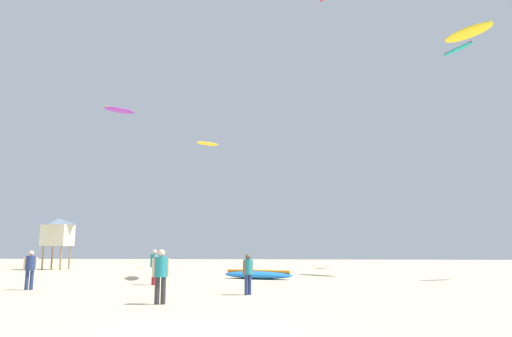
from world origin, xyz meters
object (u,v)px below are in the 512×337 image
(lifeguard_tower, at_px, (58,232))
(kite_aloft_6, at_px, (207,144))
(person_right, at_px, (248,271))
(kite_aloft_3, at_px, (120,110))
(person_left, at_px, (154,264))
(person_foreground, at_px, (161,272))
(kite_grounded_near, at_px, (258,275))
(kite_aloft_2, at_px, (468,33))
(person_midground, at_px, (30,267))
(kite_aloft_0, at_px, (458,49))

(lifeguard_tower, xyz_separation_m, kite_aloft_6, (9.70, 14.20, 10.32))
(person_right, distance_m, kite_aloft_3, 32.45)
(person_left, bearing_deg, person_foreground, 75.28)
(kite_grounded_near, distance_m, kite_aloft_6, 28.62)
(person_foreground, distance_m, person_left, 8.12)
(person_foreground, relative_size, kite_aloft_2, 0.51)
(lifeguard_tower, relative_size, kite_aloft_3, 1.42)
(person_midground, bearing_deg, kite_aloft_0, 102.54)
(kite_grounded_near, bearing_deg, person_foreground, -100.33)
(person_left, bearing_deg, kite_grounded_near, -167.69)
(kite_grounded_near, xyz_separation_m, kite_aloft_6, (-7.52, 24.29, 13.13))
(lifeguard_tower, xyz_separation_m, kite_aloft_3, (2.52, 5.78, 11.95))
(kite_grounded_near, relative_size, kite_aloft_2, 1.30)
(kite_grounded_near, xyz_separation_m, kite_aloft_0, (16.98, 13.58, 19.06))
(lifeguard_tower, height_order, kite_aloft_6, kite_aloft_6)
(kite_grounded_near, bearing_deg, kite_aloft_6, 107.20)
(person_midground, distance_m, kite_grounded_near, 12.18)
(kite_aloft_0, height_order, kite_aloft_3, kite_aloft_0)
(person_midground, height_order, kite_aloft_0, kite_aloft_0)
(person_foreground, relative_size, person_midground, 1.05)
(person_right, bearing_deg, kite_aloft_0, -86.19)
(kite_aloft_3, bearing_deg, lifeguard_tower, -113.54)
(kite_aloft_2, relative_size, kite_aloft_3, 1.17)
(person_midground, distance_m, kite_aloft_0, 38.54)
(person_left, xyz_separation_m, person_right, (5.03, -4.51, -0.09))
(kite_aloft_0, height_order, kite_aloft_6, kite_aloft_0)
(person_right, distance_m, lifeguard_tower, 26.15)
(person_left, relative_size, person_right, 1.09)
(person_left, bearing_deg, lifeguard_tower, -82.43)
(person_left, xyz_separation_m, lifeguard_tower, (-12.47, 14.81, 2.06))
(lifeguard_tower, bearing_deg, kite_aloft_3, 66.46)
(person_midground, xyz_separation_m, lifeguard_tower, (-7.92, 17.92, 2.08))
(person_right, height_order, kite_aloft_0, kite_aloft_0)
(kite_aloft_6, bearing_deg, person_right, -76.90)
(lifeguard_tower, distance_m, kite_aloft_6, 20.06)
(kite_grounded_near, height_order, kite_aloft_0, kite_aloft_0)
(person_right, height_order, kite_aloft_2, kite_aloft_2)
(person_midground, bearing_deg, kite_aloft_3, 166.21)
(kite_aloft_2, height_order, kite_aloft_6, kite_aloft_2)
(person_midground, relative_size, kite_aloft_0, 0.48)
(person_foreground, distance_m, lifeguard_tower, 27.13)
(person_foreground, distance_m, kite_aloft_3, 33.95)
(kite_grounded_near, xyz_separation_m, kite_aloft_3, (-14.70, 15.87, 14.76))
(person_foreground, bearing_deg, kite_aloft_2, -57.36)
(kite_grounded_near, relative_size, lifeguard_tower, 1.07)
(kite_aloft_6, bearing_deg, kite_aloft_3, -130.47)
(lifeguard_tower, bearing_deg, kite_aloft_0, 5.84)
(person_foreground, bearing_deg, person_right, -50.30)
(kite_aloft_0, bearing_deg, kite_aloft_3, 175.87)
(person_right, height_order, kite_grounded_near, person_right)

